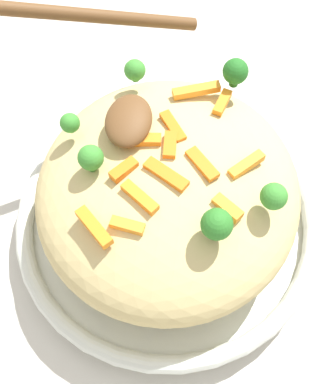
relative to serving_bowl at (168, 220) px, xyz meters
The scene contains 23 objects.
ground_plane 0.02m from the serving_bowl, ahead, with size 2.40×2.40×0.00m, color beige.
serving_bowl is the anchor object (origin of this frame).
pasta_mound 0.06m from the serving_bowl, ahead, with size 0.25×0.24×0.10m, color #D1BA7A.
carrot_piece_0 0.12m from the serving_bowl, 22.49° to the right, with size 0.03×0.01×0.01m, color orange.
carrot_piece_1 0.12m from the serving_bowl, 95.69° to the left, with size 0.03×0.01×0.01m, color orange.
carrot_piece_2 0.11m from the serving_bowl, 125.51° to the right, with size 0.03×0.01×0.01m, color orange.
carrot_piece_3 0.12m from the serving_bowl, 26.80° to the right, with size 0.04×0.01×0.01m, color orange.
carrot_piece_4 0.11m from the serving_bowl, 18.11° to the right, with size 0.04×0.01×0.01m, color orange.
carrot_piece_5 0.12m from the serving_bowl, 69.99° to the right, with size 0.02×0.01×0.01m, color orange.
carrot_piece_6 0.11m from the serving_bowl, 96.13° to the left, with size 0.03×0.01×0.01m, color orange.
carrot_piece_7 0.12m from the serving_bowl, 55.07° to the left, with size 0.03×0.01×0.01m, color orange.
carrot_piece_8 0.11m from the serving_bowl, behind, with size 0.03×0.01×0.01m, color orange.
carrot_piece_9 0.13m from the serving_bowl, 168.76° to the left, with size 0.04×0.01×0.01m, color orange.
carrot_piece_10 0.13m from the serving_bowl, 150.25° to the left, with size 0.03×0.01×0.01m, color orange.
carrot_piece_11 0.13m from the serving_bowl, 37.91° to the right, with size 0.04×0.01×0.01m, color orange.
carrot_piece_12 0.11m from the serving_bowl, behind, with size 0.02×0.01×0.01m, color orange.
broccoli_floret_0 0.16m from the serving_bowl, 152.72° to the left, with size 0.02×0.02×0.03m.
broccoli_floret_1 0.15m from the serving_bowl, 155.83° to the right, with size 0.02×0.02×0.02m.
broccoli_floret_2 0.14m from the serving_bowl, 36.47° to the left, with size 0.02×0.02×0.03m.
broccoli_floret_3 0.15m from the serving_bowl, 72.47° to the left, with size 0.02×0.02×0.03m.
broccoli_floret_4 0.14m from the serving_bowl, 107.21° to the right, with size 0.02×0.02×0.02m.
broccoli_floret_5 0.13m from the serving_bowl, 81.10° to the right, with size 0.02×0.02×0.03m.
serving_spoon 0.16m from the serving_bowl, 141.08° to the right, with size 0.16×0.18×0.08m.
Camera 1 is at (0.22, 0.03, 0.47)m, focal length 46.19 mm.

